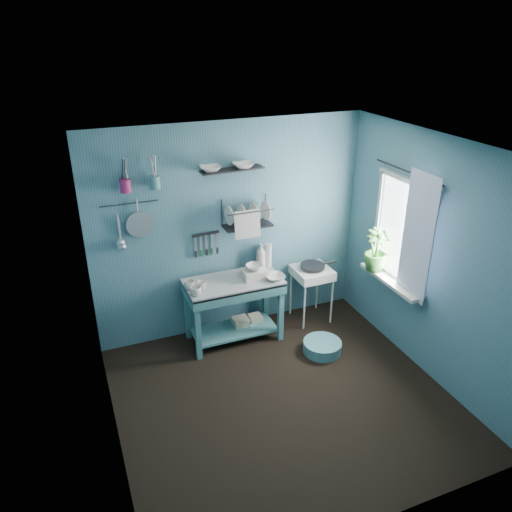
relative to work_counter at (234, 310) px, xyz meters
name	(u,v)px	position (x,y,z in m)	size (l,w,h in m)	color
floor	(283,398)	(0.09, -1.18, -0.39)	(3.20, 3.20, 0.00)	black
ceiling	(291,151)	(0.09, -1.18, 2.11)	(3.20, 3.20, 0.00)	silver
wall_back	(231,230)	(0.09, 0.32, 0.86)	(3.20, 3.20, 0.00)	#376172
wall_front	(386,394)	(0.09, -2.68, 0.86)	(3.20, 3.20, 0.00)	#376172
wall_left	(102,326)	(-1.51, -1.18, 0.86)	(3.00, 3.00, 0.00)	#376172
wall_right	(431,260)	(1.69, -1.18, 0.86)	(3.00, 3.00, 0.00)	#376172
work_counter	(234,310)	(0.00, 0.00, 0.00)	(1.09, 0.55, 0.77)	#377075
mug_left	(196,291)	(-0.48, -0.16, 0.44)	(0.12, 0.12, 0.10)	silver
mug_mid	(202,285)	(-0.38, -0.06, 0.43)	(0.10, 0.10, 0.09)	silver
mug_right	(190,285)	(-0.50, 0.00, 0.44)	(0.12, 0.12, 0.10)	silver
wash_tub	(254,274)	(0.25, -0.02, 0.44)	(0.28, 0.22, 0.10)	#BAB4AA
tub_bowl	(254,267)	(0.25, -0.02, 0.52)	(0.20, 0.20, 0.06)	silver
soap_bottle	(261,256)	(0.42, 0.20, 0.54)	(0.12, 0.12, 0.30)	#BAB4AA
water_bottle	(268,254)	(0.52, 0.22, 0.53)	(0.09, 0.09, 0.28)	#B2C1C7
counter_bowl	(275,277)	(0.45, -0.15, 0.41)	(0.22, 0.22, 0.05)	silver
hotplate_stand	(311,294)	(1.04, 0.06, -0.04)	(0.44, 0.44, 0.70)	silver
frying_pan	(313,266)	(1.04, 0.06, 0.35)	(0.30, 0.30, 0.04)	black
knife_strip	(206,234)	(-0.21, 0.29, 0.88)	(0.32, 0.02, 0.03)	black
dish_rack	(247,213)	(0.25, 0.19, 1.10)	(0.55, 0.24, 0.32)	black
upper_shelf	(232,170)	(0.09, 0.22, 1.60)	(0.70, 0.18, 0.01)	black
shelf_bowl_left	(210,165)	(-0.15, 0.22, 1.68)	(0.22, 0.22, 0.05)	silver
shelf_bowl_right	(243,159)	(0.22, 0.22, 1.71)	(0.23, 0.23, 0.06)	silver
utensil_cup_magenta	(125,186)	(-1.04, 0.24, 1.55)	(0.11, 0.11, 0.13)	#951B52
utensil_cup_teal	(155,182)	(-0.74, 0.24, 1.55)	(0.11, 0.11, 0.13)	#397077
colander	(139,224)	(-0.93, 0.27, 1.11)	(0.28, 0.28, 0.03)	#B0B3B9
ladle_outer	(118,227)	(-1.15, 0.28, 1.11)	(0.01, 0.01, 0.30)	#B0B3B9
ladle_inner	(120,231)	(-1.14, 0.28, 1.06)	(0.01, 0.01, 0.30)	#B0B3B9
hook_rail	(129,204)	(-1.01, 0.29, 1.34)	(0.01, 0.01, 0.60)	black
window_glass	(403,231)	(1.68, -0.73, 1.01)	(1.10, 1.10, 0.00)	white
windowsill	(390,281)	(1.59, -0.73, 0.42)	(0.16, 0.95, 0.04)	silver
curtain	(417,238)	(1.61, -1.03, 1.06)	(1.35, 1.35, 0.00)	white
curtain_rod	(408,172)	(1.63, -0.73, 1.66)	(0.02, 0.02, 1.05)	black
potted_plant	(376,250)	(1.56, -0.45, 0.69)	(0.28, 0.28, 0.49)	#336A2A
storage_tin_large	(241,326)	(0.10, 0.05, -0.28)	(0.18, 0.18, 0.22)	tan
storage_tin_small	(255,322)	(0.30, 0.08, -0.29)	(0.15, 0.15, 0.20)	tan
floor_basin	(322,347)	(0.84, -0.63, -0.32)	(0.44, 0.44, 0.13)	teal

